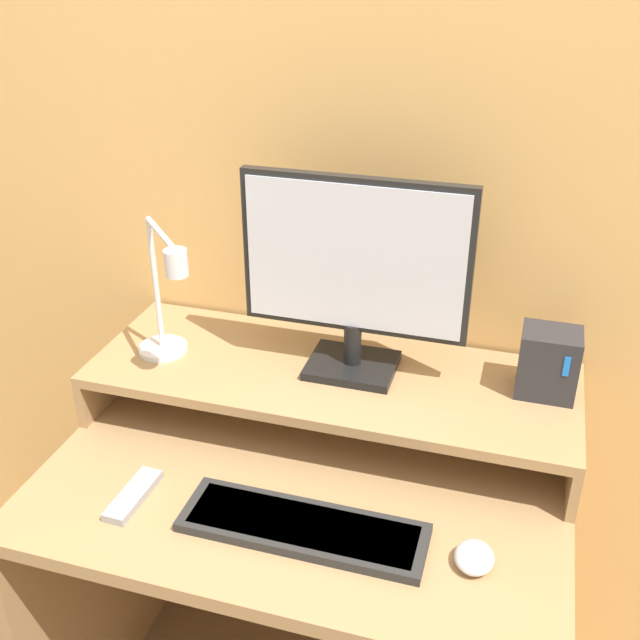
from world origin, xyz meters
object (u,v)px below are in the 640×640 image
Objects in this scene: desk_lamp at (166,305)px; mouse at (474,557)px; keyboard at (303,527)px; router_dock at (548,363)px; remote_control at (133,495)px; monitor at (355,270)px.

mouse is (0.67, -0.26, -0.25)m from desk_lamp.
keyboard is (0.37, -0.26, -0.25)m from desk_lamp.
router_dock reaches higher than remote_control.
desk_lamp is 0.77m from router_dock.
desk_lamp reaches higher than router_dock.
monitor reaches higher than remote_control.
monitor reaches higher than keyboard.
monitor is 1.04× the size of keyboard.
keyboard is 0.30m from mouse.
desk_lamp is 2.28× the size of router_dock.
remote_control is (-0.71, -0.39, -0.18)m from router_dock.
keyboard reaches higher than remote_control.
desk_lamp is at bearing -171.14° from router_dock.
keyboard is at bearing -134.84° from router_dock.
mouse is 0.54× the size of remote_control.
router_dock is at bearing 77.29° from mouse.
router_dock is 0.83m from remote_control.
router_dock is 0.57m from keyboard.
monitor reaches higher than mouse.
remote_control is (-0.33, -0.01, -0.00)m from keyboard.
remote_control is (0.05, -0.27, -0.26)m from desk_lamp.
monitor is 0.39m from desk_lamp.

